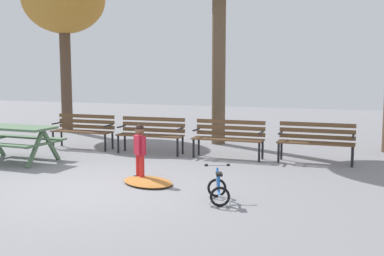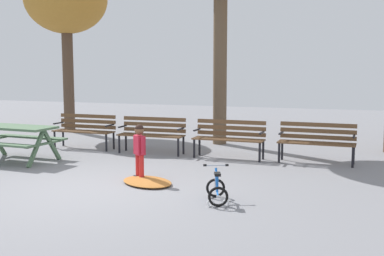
{
  "view_description": "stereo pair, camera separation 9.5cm",
  "coord_description": "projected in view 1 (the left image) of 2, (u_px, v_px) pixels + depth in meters",
  "views": [
    {
      "loc": [
        4.09,
        -6.88,
        1.99
      ],
      "look_at": [
        0.99,
        1.84,
        0.85
      ],
      "focal_mm": 44.71,
      "sensor_mm": 36.0,
      "label": 1
    },
    {
      "loc": [
        4.18,
        -6.85,
        1.99
      ],
      "look_at": [
        0.99,
        1.84,
        0.85
      ],
      "focal_mm": 44.71,
      "sensor_mm": 36.0,
      "label": 2
    }
  ],
  "objects": [
    {
      "name": "park_bench_far_left",
      "position": [
        84.0,
        128.0,
        12.05
      ],
      "size": [
        1.6,
        0.46,
        0.85
      ],
      "color": "brown",
      "rests_on": "ground"
    },
    {
      "name": "leaf_pile",
      "position": [
        148.0,
        182.0,
        8.35
      ],
      "size": [
        1.27,
        1.16,
        0.07
      ],
      "primitive_type": "ellipsoid",
      "rotation": [
        0.0,
        0.0,
        2.61
      ],
      "color": "#B26B2D",
      "rests_on": "ground"
    },
    {
      "name": "park_bench_right",
      "position": [
        229.0,
        136.0,
        10.72
      ],
      "size": [
        1.6,
        0.46,
        0.85
      ],
      "color": "brown",
      "rests_on": "ground"
    },
    {
      "name": "ground",
      "position": [
        100.0,
        188.0,
        8.04
      ],
      "size": [
        36.0,
        36.0,
        0.0
      ],
      "primitive_type": "plane",
      "color": "gray"
    },
    {
      "name": "child_standing",
      "position": [
        140.0,
        148.0,
        8.59
      ],
      "size": [
        0.31,
        0.29,
        1.01
      ],
      "color": "red",
      "rests_on": "ground"
    },
    {
      "name": "park_bench_left",
      "position": [
        151.0,
        132.0,
        11.35
      ],
      "size": [
        1.61,
        0.5,
        0.85
      ],
      "color": "brown",
      "rests_on": "ground"
    },
    {
      "name": "picnic_table",
      "position": [
        14.0,
        134.0,
        10.35
      ],
      "size": [
        1.85,
        1.41,
        0.79
      ],
      "color": "#4C6B4C",
      "rests_on": "ground"
    },
    {
      "name": "park_bench_far_right",
      "position": [
        316.0,
        139.0,
        10.18
      ],
      "size": [
        1.61,
        0.48,
        0.85
      ],
      "color": "brown",
      "rests_on": "ground"
    },
    {
      "name": "tree_far_left",
      "position": [
        64.0,
        0.0,
        14.98
      ],
      "size": [
        2.6,
        2.6,
        5.31
      ],
      "color": "brown",
      "rests_on": "ground"
    },
    {
      "name": "kids_bicycle",
      "position": [
        218.0,
        189.0,
        7.18
      ],
      "size": [
        0.52,
        0.63,
        0.54
      ],
      "color": "black",
      "rests_on": "ground"
    }
  ]
}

